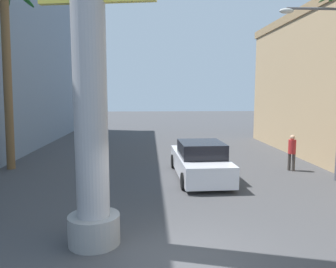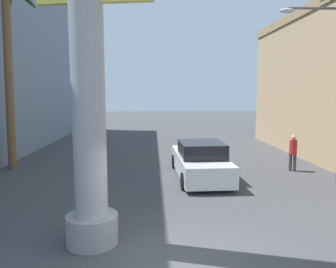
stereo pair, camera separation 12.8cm
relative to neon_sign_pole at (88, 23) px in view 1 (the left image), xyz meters
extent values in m
plane|color=#424244|center=(2.01, 8.94, -5.07)|extent=(93.80, 93.80, 0.00)
cylinder|color=#9E9EA3|center=(-0.01, 0.00, -0.41)|extent=(0.76, 0.76, 9.32)
cylinder|color=gray|center=(-0.01, 0.00, -4.72)|extent=(1.22, 1.22, 0.70)
cylinder|color=#59595E|center=(7.76, 5.18, 1.68)|extent=(2.39, 0.10, 0.10)
ellipsoid|color=beige|center=(6.56, 5.18, 1.58)|extent=(0.56, 0.28, 0.20)
cylinder|color=black|center=(2.46, 7.79, -4.75)|extent=(0.24, 0.65, 0.64)
cylinder|color=black|center=(4.25, 7.85, -4.75)|extent=(0.24, 0.65, 0.64)
cylinder|color=black|center=(2.58, 4.22, -4.75)|extent=(0.24, 0.65, 0.64)
cylinder|color=black|center=(4.37, 4.28, -4.75)|extent=(0.24, 0.65, 0.64)
cube|color=silver|center=(3.42, 6.03, -4.51)|extent=(2.06, 5.17, 0.80)
cube|color=black|center=(3.43, 5.65, -3.81)|extent=(1.81, 2.20, 0.60)
cylinder|color=brown|center=(-5.12, 7.96, -0.89)|extent=(0.58, 0.49, 8.38)
cylinder|color=#3F3833|center=(7.75, 6.98, -4.68)|extent=(0.14, 0.14, 0.79)
cylinder|color=#3F3833|center=(7.88, 6.83, -4.68)|extent=(0.14, 0.14, 0.79)
cylinder|color=#B22626|center=(7.81, 6.90, -3.96)|extent=(0.48, 0.48, 0.65)
sphere|color=tan|center=(7.81, 6.90, -3.53)|extent=(0.22, 0.22, 0.22)
camera|label=1|loc=(1.32, -7.49, -1.52)|focal=35.00mm
camera|label=2|loc=(1.45, -7.50, -1.52)|focal=35.00mm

